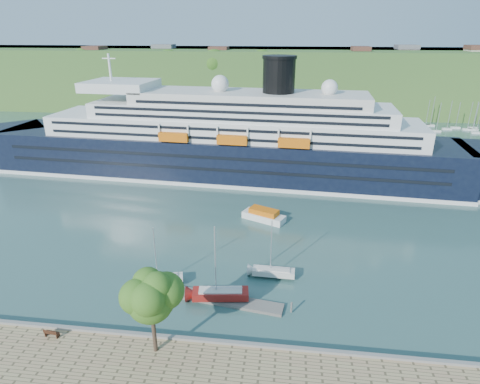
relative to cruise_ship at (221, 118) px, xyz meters
name	(u,v)px	position (x,y,z in m)	size (l,w,h in m)	color
ground	(191,346)	(5.78, -54.54, -13.49)	(400.00, 400.00, 0.00)	#2F554F
far_hillside	(269,78)	(5.78, 90.46, -1.49)	(400.00, 50.00, 24.00)	#305D25
quay_coping	(190,339)	(5.78, -54.74, -12.34)	(220.00, 0.50, 0.30)	slate
cruise_ship	(221,118)	(0.00, 0.00, 0.00)	(120.15, 17.50, 26.98)	black
park_bench	(52,332)	(-9.26, -56.03, -11.95)	(1.69, 0.69, 1.08)	#412212
promenade_tree	(152,310)	(2.55, -56.62, -7.29)	(6.28, 6.28, 10.39)	#2A5817
floating_pontoon	(213,298)	(6.66, -46.29, -13.29)	(17.98, 2.20, 0.40)	gray
sailboat_white_near	(159,258)	(-0.86, -44.02, -9.36)	(6.39, 1.78, 8.26)	silver
sailboat_red	(220,267)	(7.63, -46.39, -8.45)	(7.80, 2.17, 10.07)	maroon
sailboat_white_far	(274,251)	(14.04, -40.38, -9.34)	(6.42, 1.78, 8.30)	silver
tender_launch	(264,215)	(11.47, -22.67, -12.41)	(7.82, 2.68, 2.16)	#DA630C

